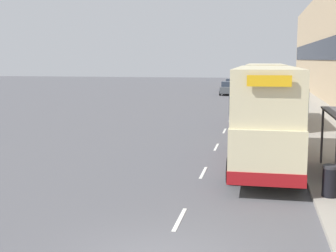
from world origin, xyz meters
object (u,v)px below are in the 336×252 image
at_px(car_2, 228,88).
at_px(car_0, 231,85).
at_px(double_decker_bus_near, 266,114).
at_px(car_1, 265,94).
at_px(double_decker_bus_ahead, 265,93).
at_px(litter_bin, 330,181).

bearing_deg(car_2, car_0, -89.39).
relative_size(double_decker_bus_near, car_2, 2.66).
distance_m(car_0, car_1, 19.89).
distance_m(double_decker_bus_ahead, litter_bin, 18.31).
relative_size(double_decker_bus_ahead, car_1, 2.53).
height_order(double_decker_bus_near, car_0, double_decker_bus_near).
bearing_deg(car_1, car_0, 103.96).
relative_size(double_decker_bus_ahead, car_0, 2.46).
xyz_separation_m(car_1, car_2, (-4.70, 10.21, -0.00)).
xyz_separation_m(double_decker_bus_near, car_2, (-4.40, 41.16, -1.42)).
relative_size(car_2, litter_bin, 3.87).
height_order(double_decker_bus_ahead, car_0, double_decker_bus_ahead).
bearing_deg(litter_bin, car_2, 98.01).
height_order(car_0, car_2, car_2).
height_order(double_decker_bus_near, car_1, double_decker_bus_near).
bearing_deg(litter_bin, double_decker_bus_near, 113.05).
bearing_deg(car_1, double_decker_bus_ahead, -90.77).
bearing_deg(car_2, litter_bin, 98.01).
distance_m(double_decker_bus_near, car_1, 30.98).
bearing_deg(car_0, litter_bin, 96.80).
height_order(double_decker_bus_near, car_2, double_decker_bus_near).
height_order(car_1, litter_bin, car_1).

